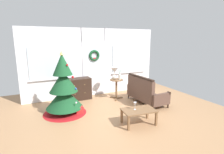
{
  "coord_description": "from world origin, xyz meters",
  "views": [
    {
      "loc": [
        -2.24,
        -4.28,
        2.15
      ],
      "look_at": [
        0.05,
        0.55,
        1.0
      ],
      "focal_mm": 28.32,
      "sensor_mm": 36.0,
      "label": 1
    }
  ],
  "objects_px": {
    "dresser_cabinet": "(78,89)",
    "christmas_tree": "(64,90)",
    "table_lamp": "(114,72)",
    "wine_glass": "(135,104)",
    "coffee_table": "(139,112)",
    "gift_box": "(79,110)",
    "side_table": "(116,85)",
    "settee_sofa": "(145,93)",
    "flower_vase": "(120,76)"
  },
  "relations": [
    {
      "from": "settee_sofa",
      "to": "side_table",
      "type": "bearing_deg",
      "value": 129.44
    },
    {
      "from": "wine_glass",
      "to": "flower_vase",
      "type": "bearing_deg",
      "value": 73.69
    },
    {
      "from": "coffee_table",
      "to": "gift_box",
      "type": "xyz_separation_m",
      "value": [
        -1.21,
        1.28,
        -0.22
      ]
    },
    {
      "from": "settee_sofa",
      "to": "wine_glass",
      "type": "height_order",
      "value": "settee_sofa"
    },
    {
      "from": "settee_sofa",
      "to": "table_lamp",
      "type": "bearing_deg",
      "value": 130.52
    },
    {
      "from": "dresser_cabinet",
      "to": "side_table",
      "type": "relative_size",
      "value": 1.25
    },
    {
      "from": "settee_sofa",
      "to": "gift_box",
      "type": "height_order",
      "value": "settee_sofa"
    },
    {
      "from": "dresser_cabinet",
      "to": "flower_vase",
      "type": "bearing_deg",
      "value": -23.89
    },
    {
      "from": "christmas_tree",
      "to": "wine_glass",
      "type": "distance_m",
      "value": 2.1
    },
    {
      "from": "table_lamp",
      "to": "flower_vase",
      "type": "bearing_deg",
      "value": -32.01
    },
    {
      "from": "christmas_tree",
      "to": "settee_sofa",
      "type": "xyz_separation_m",
      "value": [
        2.62,
        -0.31,
        -0.32
      ]
    },
    {
      "from": "dresser_cabinet",
      "to": "table_lamp",
      "type": "bearing_deg",
      "value": -22.73
    },
    {
      "from": "dresser_cabinet",
      "to": "wine_glass",
      "type": "height_order",
      "value": "dresser_cabinet"
    },
    {
      "from": "coffee_table",
      "to": "gift_box",
      "type": "bearing_deg",
      "value": 133.41
    },
    {
      "from": "christmas_tree",
      "to": "dresser_cabinet",
      "type": "height_order",
      "value": "christmas_tree"
    },
    {
      "from": "christmas_tree",
      "to": "side_table",
      "type": "bearing_deg",
      "value": 14.25
    },
    {
      "from": "settee_sofa",
      "to": "coffee_table",
      "type": "distance_m",
      "value": 1.58
    },
    {
      "from": "side_table",
      "to": "wine_glass",
      "type": "xyz_separation_m",
      "value": [
        -0.45,
        -1.95,
        0.02
      ]
    },
    {
      "from": "flower_vase",
      "to": "gift_box",
      "type": "xyz_separation_m",
      "value": [
        -1.68,
        -0.67,
        -0.74
      ]
    },
    {
      "from": "christmas_tree",
      "to": "settee_sofa",
      "type": "distance_m",
      "value": 2.66
    },
    {
      "from": "settee_sofa",
      "to": "christmas_tree",
      "type": "bearing_deg",
      "value": 173.22
    },
    {
      "from": "table_lamp",
      "to": "wine_glass",
      "type": "bearing_deg",
      "value": -101.17
    },
    {
      "from": "flower_vase",
      "to": "wine_glass",
      "type": "bearing_deg",
      "value": -106.31
    },
    {
      "from": "christmas_tree",
      "to": "side_table",
      "type": "height_order",
      "value": "christmas_tree"
    },
    {
      "from": "table_lamp",
      "to": "coffee_table",
      "type": "relative_size",
      "value": 0.49
    },
    {
      "from": "dresser_cabinet",
      "to": "wine_glass",
      "type": "bearing_deg",
      "value": -71.86
    },
    {
      "from": "wine_glass",
      "to": "gift_box",
      "type": "relative_size",
      "value": 0.89
    },
    {
      "from": "dresser_cabinet",
      "to": "settee_sofa",
      "type": "bearing_deg",
      "value": -35.0
    },
    {
      "from": "side_table",
      "to": "coffee_table",
      "type": "relative_size",
      "value": 0.82
    },
    {
      "from": "side_table",
      "to": "gift_box",
      "type": "bearing_deg",
      "value": -155.34
    },
    {
      "from": "side_table",
      "to": "flower_vase",
      "type": "bearing_deg",
      "value": -30.96
    },
    {
      "from": "christmas_tree",
      "to": "wine_glass",
      "type": "xyz_separation_m",
      "value": [
        1.5,
        -1.45,
        -0.17
      ]
    },
    {
      "from": "christmas_tree",
      "to": "dresser_cabinet",
      "type": "bearing_deg",
      "value": 56.8
    },
    {
      "from": "dresser_cabinet",
      "to": "christmas_tree",
      "type": "bearing_deg",
      "value": -123.2
    },
    {
      "from": "christmas_tree",
      "to": "table_lamp",
      "type": "relative_size",
      "value": 4.18
    },
    {
      "from": "coffee_table",
      "to": "flower_vase",
      "type": "bearing_deg",
      "value": 76.47
    },
    {
      "from": "table_lamp",
      "to": "flower_vase",
      "type": "xyz_separation_m",
      "value": [
        0.16,
        -0.1,
        -0.17
      ]
    },
    {
      "from": "dresser_cabinet",
      "to": "coffee_table",
      "type": "xyz_separation_m",
      "value": [
        0.9,
        -2.56,
        -0.06
      ]
    },
    {
      "from": "wine_glass",
      "to": "gift_box",
      "type": "xyz_separation_m",
      "value": [
        -1.13,
        1.22,
        -0.42
      ]
    },
    {
      "from": "christmas_tree",
      "to": "dresser_cabinet",
      "type": "xyz_separation_m",
      "value": [
        0.68,
        1.04,
        -0.31
      ]
    },
    {
      "from": "side_table",
      "to": "gift_box",
      "type": "xyz_separation_m",
      "value": [
        -1.58,
        -0.73,
        -0.41
      ]
    },
    {
      "from": "coffee_table",
      "to": "christmas_tree",
      "type": "bearing_deg",
      "value": 136.37
    },
    {
      "from": "side_table",
      "to": "coffee_table",
      "type": "distance_m",
      "value": 2.05
    },
    {
      "from": "flower_vase",
      "to": "settee_sofa",
      "type": "bearing_deg",
      "value": -52.95
    },
    {
      "from": "wine_glass",
      "to": "side_table",
      "type": "bearing_deg",
      "value": 76.92
    },
    {
      "from": "wine_glass",
      "to": "gift_box",
      "type": "height_order",
      "value": "wine_glass"
    },
    {
      "from": "dresser_cabinet",
      "to": "table_lamp",
      "type": "distance_m",
      "value": 1.45
    },
    {
      "from": "christmas_tree",
      "to": "settee_sofa",
      "type": "relative_size",
      "value": 1.2
    },
    {
      "from": "christmas_tree",
      "to": "coffee_table",
      "type": "height_order",
      "value": "christmas_tree"
    },
    {
      "from": "side_table",
      "to": "dresser_cabinet",
      "type": "bearing_deg",
      "value": 156.7
    }
  ]
}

